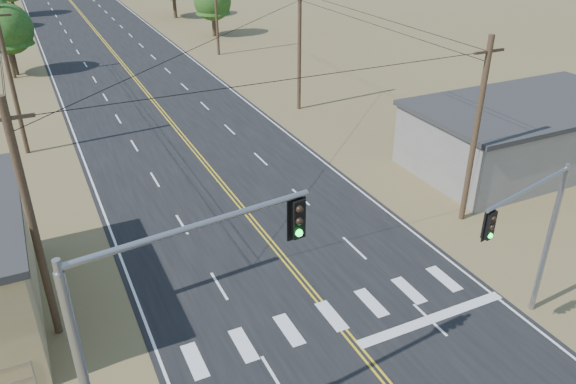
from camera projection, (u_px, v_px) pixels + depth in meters
road at (184, 137)px, 41.25m from camera, size 15.00×200.00×0.02m
building_right at (526, 135)px, 36.44m from camera, size 15.00×8.00×4.00m
utility_pole_left_near at (32, 224)px, 20.50m from camera, size 1.80×0.30×10.00m
utility_pole_left_mid at (11, 81)px, 36.43m from camera, size 1.80×0.30×10.00m
utility_pole_left_far at (3, 24)px, 52.37m from camera, size 1.80×0.30×10.00m
utility_pole_right_near at (476, 132)px, 28.54m from camera, size 1.80×0.30×10.00m
utility_pole_right_mid at (299, 47)px, 44.48m from camera, size 1.80×0.30×10.00m
utility_pole_right_far at (216, 7)px, 60.41m from camera, size 1.80×0.30×10.00m
signal_mast_left at (154, 319)px, 15.07m from camera, size 7.06×1.11×8.37m
signal_mast_right at (535, 229)px, 21.18m from camera, size 5.15×1.48×6.88m
tree_left_near at (5, 23)px, 53.42m from camera, size 4.89×4.89×8.15m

